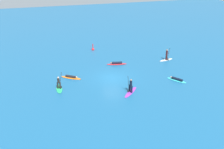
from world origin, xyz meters
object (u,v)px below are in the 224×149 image
Objects in this scene: surfer_on_purple_board at (131,89)px; surfer_on_white_board at (166,57)px; marker_buoy at (93,49)px; surfer_on_red_board at (117,63)px; surfer_on_orange_board at (71,77)px; surfer_on_teal_board at (177,79)px; surfer_on_green_board at (59,86)px.

surfer_on_purple_board is 12.67m from surfer_on_white_board.
marker_buoy is (-0.89, 16.81, -0.28)m from surfer_on_purple_board.
surfer_on_red_board is 8.06m from surfer_on_orange_board.
surfer_on_red_board reaches higher than surfer_on_teal_board.
surfer_on_green_board is (-9.43, -5.76, 0.22)m from surfer_on_red_board.
marker_buoy reaches higher than surfer_on_red_board.
marker_buoy is (-8.03, 15.43, 0.05)m from surfer_on_teal_board.
surfer_on_purple_board is 16.84m from marker_buoy.
surfer_on_purple_board reaches higher than marker_buoy.
surfer_on_purple_board is 0.97× the size of surfer_on_orange_board.
surfer_on_white_board is (15.70, 2.34, 0.36)m from surfer_on_orange_board.
surfer_on_green_board is 1.98× the size of marker_buoy.
surfer_on_green_board reaches higher than surfer_on_orange_board.
surfer_on_red_board is 1.12× the size of surfer_on_orange_board.
marker_buoy reaches higher than surfer_on_teal_board.
surfer_on_red_board is 8.23m from surfer_on_white_board.
surfer_on_teal_board is at bearing -119.15° from surfer_on_white_board.
surfer_on_purple_board is at bearing 94.13° from surfer_on_red_board.
surfer_on_green_board is 0.89× the size of surfer_on_orange_board.
surfer_on_red_board is at bearing 163.63° from surfer_on_white_board.
surfer_on_white_board is at bearing -38.87° from marker_buoy.
surfer_on_purple_board reaches higher than surfer_on_teal_board.
surfer_on_white_board is at bearing 176.79° from surfer_on_purple_board.
surfer_on_red_board is 1.27× the size of surfer_on_green_board.
surfer_on_teal_board is 1.08× the size of surfer_on_green_board.
surfer_on_green_board reaches higher than marker_buoy.
surfer_on_teal_board is at bearing 15.52° from surfer_on_orange_board.
surfer_on_green_board is at bearing -118.96° from marker_buoy.
surfer_on_orange_board is at bearing -117.44° from marker_buoy.
surfer_on_teal_board is (6.01, -7.79, -0.02)m from surfer_on_red_board.
surfer_on_red_board is 9.84m from surfer_on_teal_board.
surfer_on_green_board is 15.32m from marker_buoy.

